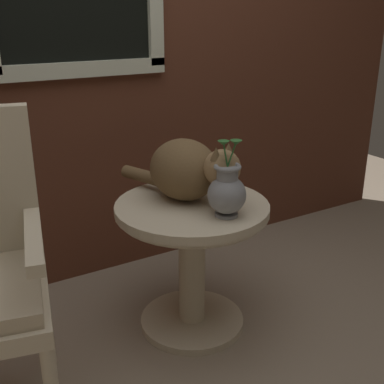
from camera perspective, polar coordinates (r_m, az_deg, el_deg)
ground_plane at (r=2.10m, az=-2.13°, el=-17.93°), size 6.00×6.00×0.00m
back_wall at (r=2.37m, az=-12.50°, el=20.19°), size 4.00×0.07×2.60m
wicker_side_table at (r=2.04m, az=0.00°, el=-5.76°), size 0.63×0.63×0.57m
cat at (r=1.97m, az=-0.52°, el=2.64°), size 0.34×0.58×0.26m
pewter_vase_with_ivy at (r=1.82m, az=4.09°, el=0.12°), size 0.15×0.15×0.29m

